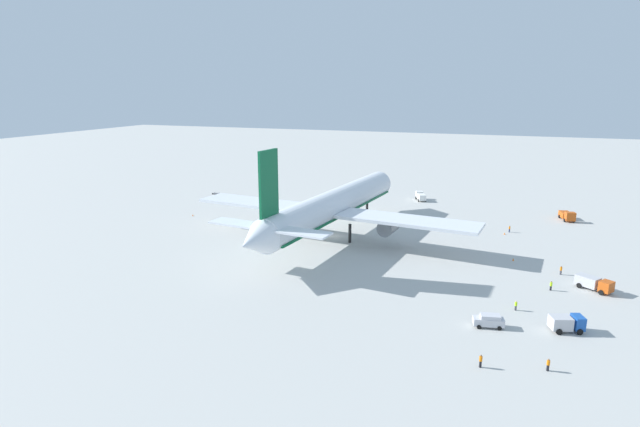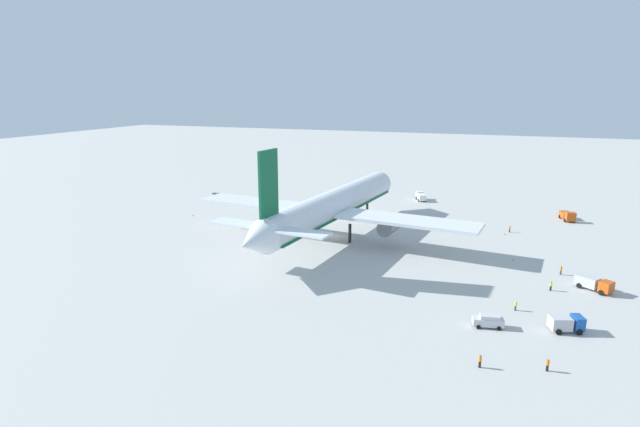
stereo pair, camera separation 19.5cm
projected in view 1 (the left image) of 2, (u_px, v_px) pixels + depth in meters
The scene contains 17 objects.
ground_plane at pixel (334, 236), 122.57m from camera, with size 600.00×600.00×0.00m, color #B2B2AD.
airliner at pixel (332, 206), 119.66m from camera, with size 73.85×69.92×23.89m.
service_truck_0 at pixel (594, 283), 89.60m from camera, with size 5.36×6.27×2.32m.
service_truck_1 at pixel (421, 196), 161.50m from camera, with size 6.19×4.20×2.56m.
service_truck_2 at pixel (566, 323), 74.35m from camera, with size 3.75×5.17×2.41m.
service_truck_3 at pixel (567, 215), 137.04m from camera, with size 6.93×3.88×2.70m.
service_van at pixel (489, 320), 75.77m from camera, with size 2.77×4.73×1.97m.
baggage_cart_0 at pixel (216, 193), 171.14m from camera, with size 1.57×2.88×0.40m.
ground_worker_0 at pixel (481, 361), 64.79m from camera, with size 0.41×0.41×1.77m.
ground_worker_1 at pixel (516, 305), 81.49m from camera, with size 0.52×0.52×1.62m.
ground_worker_2 at pixel (509, 229), 125.77m from camera, with size 0.56×0.56×1.65m.
ground_worker_3 at pixel (551, 286), 89.49m from camera, with size 0.44×0.44×1.73m.
ground_worker_4 at pixel (561, 270), 97.10m from camera, with size 0.50×0.50×1.75m.
ground_worker_5 at pixel (548, 365), 64.00m from camera, with size 0.55×0.55×1.66m.
traffic_cone_0 at pixel (505, 233), 123.85m from camera, with size 0.36×0.36×0.55m, color orange.
traffic_cone_1 at pixel (513, 259), 105.08m from camera, with size 0.36×0.36×0.55m, color orange.
traffic_cone_2 at pixel (193, 215), 141.79m from camera, with size 0.36×0.36×0.55m, color orange.
Camera 1 is at (-111.48, -37.80, 34.74)m, focal length 28.50 mm.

